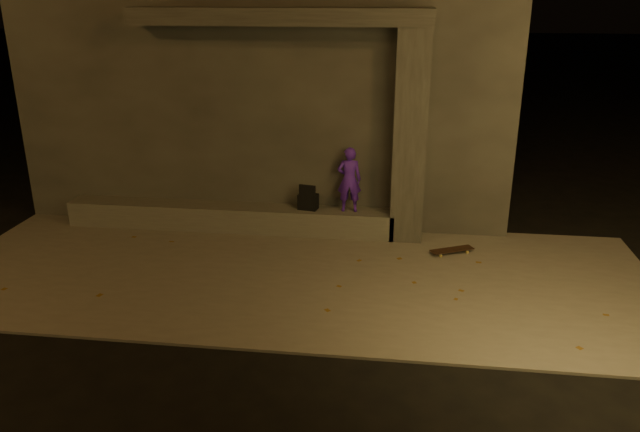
# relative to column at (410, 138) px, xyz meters

# --- Properties ---
(ground) EXTENTS (120.00, 120.00, 0.00)m
(ground) POSITION_rel_column_xyz_m (-1.70, -3.75, -1.84)
(ground) COLOR black
(ground) RESTS_ON ground
(sidewalk) EXTENTS (11.00, 4.40, 0.04)m
(sidewalk) POSITION_rel_column_xyz_m (-1.70, -1.75, -1.82)
(sidewalk) COLOR #66605A
(sidewalk) RESTS_ON ground
(building) EXTENTS (9.00, 5.10, 5.22)m
(building) POSITION_rel_column_xyz_m (-2.70, 2.74, 0.77)
(building) COLOR #33302E
(building) RESTS_ON ground
(ledge) EXTENTS (6.00, 0.55, 0.45)m
(ledge) POSITION_rel_column_xyz_m (-3.20, 0.00, -1.58)
(ledge) COLOR #52504B
(ledge) RESTS_ON sidewalk
(column) EXTENTS (0.55, 0.55, 3.60)m
(column) POSITION_rel_column_xyz_m (0.00, 0.00, 0.00)
(column) COLOR #33302E
(column) RESTS_ON sidewalk
(canopy) EXTENTS (5.00, 0.70, 0.28)m
(canopy) POSITION_rel_column_xyz_m (-2.20, 0.05, 1.94)
(canopy) COLOR #33302E
(canopy) RESTS_ON column
(skateboarder) EXTENTS (0.44, 0.31, 1.16)m
(skateboarder) POSITION_rel_column_xyz_m (-1.01, 0.00, -0.77)
(skateboarder) COLOR #491BB5
(skateboarder) RESTS_ON ledge
(backpack) EXTENTS (0.37, 0.28, 0.47)m
(backpack) POSITION_rel_column_xyz_m (-1.74, 0.00, -1.19)
(backpack) COLOR black
(backpack) RESTS_ON ledge
(skateboard) EXTENTS (0.75, 0.50, 0.08)m
(skateboard) POSITION_rel_column_xyz_m (0.78, -0.65, -1.73)
(skateboard) COLOR black
(skateboard) RESTS_ON sidewalk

